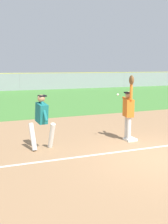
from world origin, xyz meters
TOP-DOWN VIEW (x-y plane):
  - ground_plane at (0.00, 0.00)m, footprint 77.04×77.04m
  - outfield_grass at (0.00, 15.67)m, footprint 53.01×17.09m
  - chalk_foul_line at (-3.92, 1.07)m, footprint 12.00×0.41m
  - first_base at (0.08, 1.97)m, footprint 0.38×0.38m
  - fielder at (0.01, 2.02)m, footprint 0.34×0.90m
  - runner at (-3.01, 2.16)m, footprint 0.78×0.85m
  - baseball at (-0.37, 2.12)m, footprint 0.07×0.07m
  - outfield_fence at (-0.00, 24.22)m, footprint 53.09×0.08m
  - parked_car_white at (4.46, 28.59)m, footprint 4.53×2.38m
  - parked_car_green at (10.69, 28.10)m, footprint 4.48×2.27m

SIDE VIEW (x-z plane):
  - ground_plane at x=0.00m, z-range 0.00..0.00m
  - chalk_foul_line at x=-3.92m, z-range 0.00..0.01m
  - outfield_grass at x=0.00m, z-range 0.00..0.01m
  - first_base at x=0.08m, z-range 0.00..0.08m
  - parked_car_white at x=4.46m, z-range 0.05..1.30m
  - parked_car_green at x=10.69m, z-range 0.05..1.30m
  - outfield_fence at x=0.00m, z-range 0.00..1.91m
  - runner at x=-3.01m, z-range 0.14..1.86m
  - fielder at x=0.01m, z-range -0.02..2.26m
  - baseball at x=-0.37m, z-range 1.58..1.66m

